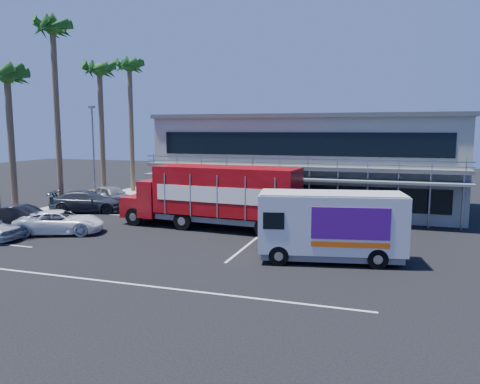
% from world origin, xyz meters
% --- Properties ---
extents(ground, '(120.00, 120.00, 0.00)m').
position_xyz_m(ground, '(0.00, 0.00, 0.00)').
color(ground, black).
rests_on(ground, ground).
extents(building, '(22.40, 12.00, 7.30)m').
position_xyz_m(building, '(3.00, 14.94, 3.66)').
color(building, gray).
rests_on(building, ground).
extents(curb_strip, '(3.00, 32.00, 0.16)m').
position_xyz_m(curb_strip, '(-15.00, 6.00, 0.08)').
color(curb_strip, '#A5A399').
rests_on(curb_strip, ground).
extents(palm_c, '(2.80, 2.80, 10.75)m').
position_xyz_m(palm_c, '(-14.90, 3.00, 9.21)').
color(palm_c, brown).
rests_on(palm_c, ground).
extents(palm_d, '(2.80, 2.80, 14.75)m').
position_xyz_m(palm_d, '(-15.20, 8.00, 12.80)').
color(palm_d, brown).
rests_on(palm_d, ground).
extents(palm_e, '(2.80, 2.80, 12.25)m').
position_xyz_m(palm_e, '(-14.70, 13.00, 10.57)').
color(palm_e, brown).
rests_on(palm_e, ground).
extents(palm_f, '(2.80, 2.80, 13.25)m').
position_xyz_m(palm_f, '(-15.10, 18.50, 11.47)').
color(palm_f, brown).
rests_on(palm_f, ground).
extents(light_pole_far, '(0.50, 0.25, 8.09)m').
position_xyz_m(light_pole_far, '(-14.20, 11.00, 4.50)').
color(light_pole_far, gray).
rests_on(light_pole_far, ground).
extents(red_truck, '(11.83, 3.62, 3.92)m').
position_xyz_m(red_truck, '(-1.20, 5.06, 2.16)').
color(red_truck, maroon).
rests_on(red_truck, ground).
extents(white_van, '(7.03, 3.55, 3.28)m').
position_xyz_m(white_van, '(6.62, -0.15, 1.74)').
color(white_van, silver).
rests_on(white_van, ground).
extents(parked_car_b, '(4.82, 2.45, 1.51)m').
position_xyz_m(parked_car_b, '(-12.50, 1.04, 0.76)').
color(parked_car_b, black).
rests_on(parked_car_b, ground).
extents(parked_car_c, '(5.57, 4.13, 1.41)m').
position_xyz_m(parked_car_c, '(-9.50, 0.80, 0.70)').
color(parked_car_c, white).
rests_on(parked_car_c, ground).
extents(parked_car_d, '(5.94, 3.79, 1.60)m').
position_xyz_m(parked_car_d, '(-12.50, 7.60, 0.80)').
color(parked_car_d, '#282D36').
rests_on(parked_car_d, ground).
extents(parked_car_e, '(5.16, 3.52, 1.63)m').
position_xyz_m(parked_car_e, '(-12.50, 10.80, 0.82)').
color(parked_car_e, gray).
rests_on(parked_car_e, ground).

